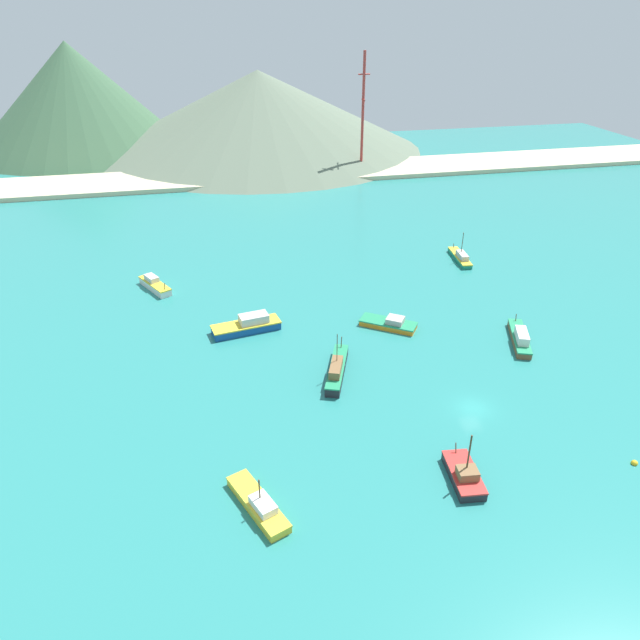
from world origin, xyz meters
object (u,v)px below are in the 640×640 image
(buoy_0, at_px, (634,463))
(fishing_boat_2, at_px, (389,323))
(fishing_boat_3, at_px, (460,257))
(fishing_boat_5, at_px, (464,475))
(fishing_boat_1, at_px, (248,325))
(radio_tower, at_px, (363,114))
(fishing_boat_0, at_px, (520,338))
(fishing_boat_6, at_px, (337,369))
(fishing_boat_7, at_px, (259,504))
(fishing_boat_4, at_px, (155,285))

(buoy_0, bearing_deg, fishing_boat_2, 115.36)
(fishing_boat_3, distance_m, fishing_boat_5, 60.71)
(fishing_boat_5, bearing_deg, fishing_boat_1, 117.12)
(fishing_boat_1, bearing_deg, radio_tower, 63.70)
(fishing_boat_0, bearing_deg, fishing_boat_5, -129.41)
(fishing_boat_0, bearing_deg, fishing_boat_6, -174.91)
(fishing_boat_6, xyz_separation_m, fishing_boat_7, (-13.24, -21.30, -0.30))
(buoy_0, bearing_deg, fishing_boat_1, 134.77)
(fishing_boat_2, relative_size, fishing_boat_7, 0.94)
(fishing_boat_1, distance_m, buoy_0, 54.20)
(fishing_boat_3, relative_size, fishing_boat_4, 1.13)
(fishing_boat_0, relative_size, fishing_boat_3, 1.07)
(fishing_boat_4, relative_size, fishing_boat_6, 0.78)
(fishing_boat_4, xyz_separation_m, buoy_0, (52.60, -56.75, -0.72))
(fishing_boat_4, height_order, fishing_boat_5, fishing_boat_5)
(fishing_boat_3, height_order, radio_tower, radio_tower)
(fishing_boat_2, xyz_separation_m, buoy_0, (16.57, -34.97, -0.51))
(fishing_boat_3, height_order, fishing_boat_4, fishing_boat_3)
(fishing_boat_1, distance_m, fishing_boat_7, 36.19)
(fishing_boat_1, xyz_separation_m, fishing_boat_3, (43.51, 18.73, -0.25))
(fishing_boat_1, height_order, fishing_boat_5, fishing_boat_5)
(fishing_boat_1, distance_m, fishing_boat_3, 47.37)
(fishing_boat_2, height_order, buoy_0, fishing_boat_2)
(fishing_boat_5, height_order, fishing_boat_7, fishing_boat_5)
(fishing_boat_1, xyz_separation_m, fishing_boat_5, (18.81, -36.73, -0.20))
(fishing_boat_5, height_order, radio_tower, radio_tower)
(fishing_boat_3, distance_m, fishing_boat_6, 47.10)
(fishing_boat_7, bearing_deg, buoy_0, -3.35)
(fishing_boat_4, bearing_deg, fishing_boat_3, 0.45)
(fishing_boat_6, bearing_deg, fishing_boat_7, -121.86)
(fishing_boat_4, bearing_deg, buoy_0, -47.17)
(fishing_boat_2, bearing_deg, fishing_boat_1, 170.77)
(fishing_boat_7, bearing_deg, fishing_boat_6, 58.14)
(radio_tower, bearing_deg, fishing_boat_3, -89.15)
(fishing_boat_4, xyz_separation_m, fishing_boat_5, (33.25, -55.00, -0.08))
(fishing_boat_4, xyz_separation_m, fishing_boat_7, (11.60, -54.35, -0.17))
(fishing_boat_0, height_order, fishing_boat_1, fishing_boat_1)
(buoy_0, bearing_deg, fishing_boat_7, 176.65)
(fishing_boat_3, xyz_separation_m, fishing_boat_4, (-57.94, -0.46, 0.13))
(fishing_boat_4, distance_m, fishing_boat_7, 55.57)
(fishing_boat_5, distance_m, fishing_boat_7, 21.66)
(fishing_boat_2, relative_size, radio_tower, 0.27)
(fishing_boat_6, bearing_deg, fishing_boat_3, 45.34)
(fishing_boat_2, xyz_separation_m, fishing_boat_6, (-11.19, -11.26, 0.34))
(fishing_boat_1, height_order, fishing_boat_3, fishing_boat_3)
(buoy_0, bearing_deg, fishing_boat_4, 132.83)
(fishing_boat_6, height_order, fishing_boat_7, fishing_boat_6)
(fishing_boat_0, distance_m, fishing_boat_3, 31.29)
(fishing_boat_3, bearing_deg, fishing_boat_5, -114.00)
(fishing_boat_4, bearing_deg, fishing_boat_1, -51.69)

